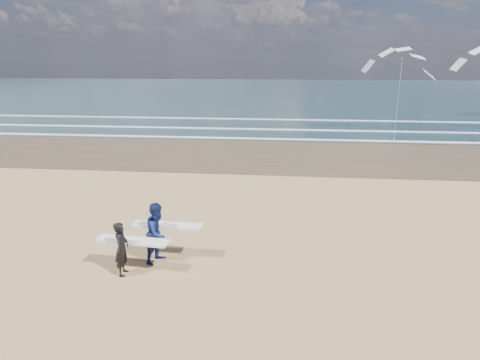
# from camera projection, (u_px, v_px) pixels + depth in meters

# --- Properties ---
(ocean) EXTENTS (220.00, 100.00, 0.02)m
(ocean) POSITION_uv_depth(u_px,v_px,m) (371.00, 93.00, 78.78)
(ocean) COLOR #1B343C
(ocean) RESTS_ON ground
(foam_breakers) EXTENTS (220.00, 11.70, 0.05)m
(foam_breakers) POSITION_uv_depth(u_px,v_px,m) (465.00, 132.00, 36.80)
(foam_breakers) COLOR white
(foam_breakers) RESTS_ON ground
(surfer_near) EXTENTS (2.24, 1.02, 1.62)m
(surfer_near) POSITION_uv_depth(u_px,v_px,m) (124.00, 247.00, 12.41)
(surfer_near) COLOR black
(surfer_near) RESTS_ON ground
(surfer_far) EXTENTS (2.21, 1.20, 1.91)m
(surfer_far) POSITION_uv_depth(u_px,v_px,m) (159.00, 232.00, 13.16)
(surfer_far) COLOR #0E1B51
(surfer_far) RESTS_ON ground
(kite_1) EXTENTS (6.02, 4.76, 8.02)m
(kite_1) POSITION_uv_depth(u_px,v_px,m) (400.00, 79.00, 34.51)
(kite_1) COLOR slate
(kite_1) RESTS_ON ground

